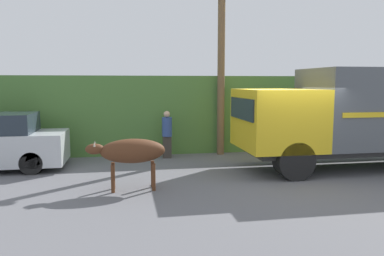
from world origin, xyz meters
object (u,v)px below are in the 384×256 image
object	(u,v)px
cargo_truck	(361,113)
utility_pole	(221,63)
pedestrian_on_hill	(167,132)
brown_cow	(131,152)

from	to	relation	value
cargo_truck	utility_pole	xyz separation A→B (m)	(-3.65, 2.97, 1.64)
cargo_truck	pedestrian_on_hill	size ratio (longest dim) A/B	4.36
brown_cow	pedestrian_on_hill	xyz separation A→B (m)	(1.31, 3.79, -0.05)
cargo_truck	pedestrian_on_hill	bearing A→B (deg)	156.19
brown_cow	cargo_truck	bearing A→B (deg)	22.06
cargo_truck	utility_pole	distance (m)	4.98
brown_cow	pedestrian_on_hill	bearing A→B (deg)	83.39
cargo_truck	brown_cow	size ratio (longest dim) A/B	3.78
utility_pole	brown_cow	bearing A→B (deg)	-128.85
pedestrian_on_hill	utility_pole	world-z (taller)	utility_pole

